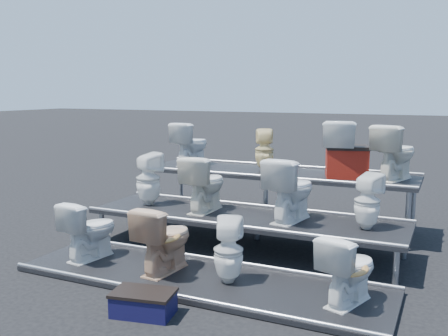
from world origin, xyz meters
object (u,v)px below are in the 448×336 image
at_px(toilet_1, 164,238).
at_px(step_stool, 144,304).
at_px(toilet_4, 148,179).
at_px(toilet_7, 367,201).
at_px(toilet_8, 191,144).
at_px(red_crate, 347,163).
at_px(toilet_9, 264,150).
at_px(toilet_3, 348,269).
at_px(toilet_0, 90,229).
at_px(toilet_2, 228,250).
at_px(toilet_10, 340,148).
at_px(toilet_5, 205,183).
at_px(toilet_11, 395,152).
at_px(toilet_6, 291,189).

relative_size(toilet_1, step_stool, 1.37).
distance_m(toilet_4, toilet_7, 3.08).
relative_size(toilet_8, red_crate, 1.26).
height_order(toilet_9, step_stool, toilet_9).
bearing_deg(toilet_3, toilet_1, 18.78).
bearing_deg(toilet_0, step_stool, 154.47).
xyz_separation_m(toilet_2, toilet_3, (1.27, 0.00, -0.01)).
bearing_deg(toilet_1, toilet_4, -45.55).
height_order(toilet_3, toilet_8, toilet_8).
bearing_deg(toilet_10, toilet_5, 31.57).
relative_size(toilet_5, toilet_9, 1.19).
height_order(toilet_7, red_crate, red_crate).
bearing_deg(red_crate, toilet_7, -84.40).
bearing_deg(toilet_8, toilet_0, 97.22).
distance_m(toilet_0, toilet_1, 1.06).
bearing_deg(toilet_1, toilet_11, -124.66).
bearing_deg(toilet_9, toilet_6, 101.79).
distance_m(toilet_1, toilet_11, 3.49).
distance_m(red_crate, step_stool, 3.78).
height_order(toilet_5, toilet_6, toilet_6).
xyz_separation_m(toilet_4, toilet_8, (-0.00, 1.30, 0.38)).
distance_m(toilet_4, toilet_8, 1.35).
xyz_separation_m(toilet_3, toilet_6, (-0.99, 1.30, 0.46)).
xyz_separation_m(toilet_2, toilet_6, (0.28, 1.30, 0.45)).
bearing_deg(toilet_0, toilet_8, -81.65).
distance_m(toilet_0, toilet_8, 2.72).
relative_size(toilet_10, toilet_11, 1.05).
bearing_deg(toilet_0, toilet_5, -116.75).
xyz_separation_m(toilet_3, step_stool, (-1.72, -0.94, -0.31)).
xyz_separation_m(toilet_9, step_stool, (0.10, -3.54, -1.08)).
relative_size(toilet_6, red_crate, 1.42).
distance_m(toilet_9, toilet_11, 1.94).
height_order(toilet_8, step_stool, toilet_8).
xyz_separation_m(toilet_7, toilet_9, (-1.78, 1.30, 0.39)).
distance_m(toilet_2, step_stool, 1.09).
height_order(toilet_1, toilet_9, toilet_9).
relative_size(toilet_1, toilet_6, 0.95).
height_order(toilet_0, toilet_5, toilet_5).
xyz_separation_m(toilet_0, toilet_2, (1.86, 0.00, -0.01)).
bearing_deg(red_crate, toilet_9, 159.54).
distance_m(toilet_2, toilet_5, 1.66).
xyz_separation_m(toilet_7, toilet_8, (-3.08, 1.30, 0.42)).
bearing_deg(red_crate, toilet_3, -94.48).
height_order(toilet_5, toilet_11, toilet_11).
height_order(toilet_2, toilet_9, toilet_9).
distance_m(toilet_3, toilet_6, 1.70).
relative_size(toilet_0, toilet_3, 1.05).
bearing_deg(toilet_9, toilet_8, -20.96).
relative_size(toilet_0, red_crate, 1.27).
bearing_deg(toilet_3, toilet_9, -36.16).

